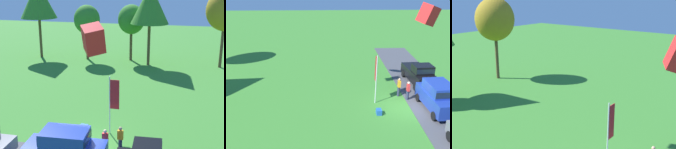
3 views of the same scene
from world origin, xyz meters
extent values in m
plane|color=#3D842D|center=(0.00, 0.00, 0.00)|extent=(120.00, 120.00, 0.00)
cylinder|color=black|center=(-4.57, -1.55, 0.40)|extent=(0.68, 0.25, 0.68)
cube|color=#1E389E|center=(-0.38, -2.30, 1.92)|extent=(2.70, 1.91, 0.84)
cube|color=#19232D|center=(-0.38, -2.30, 1.92)|extent=(2.75, 1.88, 0.46)
cylinder|color=#2D334C|center=(1.47, -0.47, 0.44)|extent=(0.24, 0.24, 0.88)
cube|color=red|center=(1.47, -0.47, 1.18)|extent=(0.36, 0.22, 0.60)
sphere|color=beige|center=(1.47, -0.47, 1.60)|extent=(0.22, 0.22, 0.22)
cylinder|color=#2D334C|center=(2.29, 0.11, 0.44)|extent=(0.24, 0.24, 0.88)
cube|color=orange|center=(2.29, 0.11, 1.18)|extent=(0.36, 0.22, 0.60)
sphere|color=tan|center=(2.29, 0.11, 1.60)|extent=(0.22, 0.22, 0.22)
cylinder|color=brown|center=(-13.80, 22.51, 2.74)|extent=(0.36, 0.36, 5.47)
cylinder|color=brown|center=(-7.12, 22.91, 1.93)|extent=(0.36, 0.36, 3.85)
ellipsoid|color=#387F28|center=(-7.12, 22.91, 5.41)|extent=(3.47, 3.47, 3.81)
cylinder|color=brown|center=(-1.25, 23.68, 1.95)|extent=(0.36, 0.36, 3.91)
ellipsoid|color=#387F28|center=(-1.25, 23.68, 5.49)|extent=(3.52, 3.52, 3.87)
cylinder|color=brown|center=(1.36, 21.70, 2.63)|extent=(0.36, 0.36, 5.26)
cone|color=#387F28|center=(1.36, 21.70, 7.63)|extent=(4.73, 4.73, 4.73)
cylinder|color=brown|center=(10.19, 22.61, 2.49)|extent=(0.36, 0.36, 4.98)
cylinder|color=silver|center=(1.05, 2.40, 2.09)|extent=(0.08, 0.08, 4.18)
cube|color=red|center=(1.40, 2.40, 2.92)|extent=(0.64, 0.04, 2.09)
cube|color=blue|center=(-0.86, 2.41, 0.20)|extent=(0.56, 0.40, 0.40)
cube|color=red|center=(1.07, -1.26, 7.36)|extent=(1.41, 1.81, 1.83)
camera|label=1|loc=(5.83, -16.96, 10.33)|focal=50.00mm
camera|label=2|loc=(-18.65, 6.19, 10.30)|focal=42.00mm
camera|label=3|loc=(-13.51, -5.60, 10.38)|focal=50.00mm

